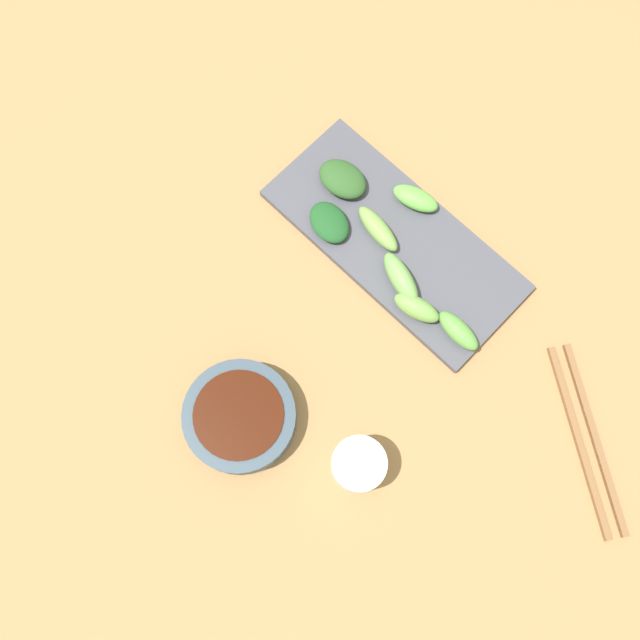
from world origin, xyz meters
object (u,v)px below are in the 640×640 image
sauce_bowl (239,415)px  tea_cup (358,465)px  serving_plate (395,240)px  chopsticks (587,439)px

sauce_bowl → tea_cup: (0.06, -0.14, 0.01)m
sauce_bowl → serving_plate: size_ratio=0.39×
sauce_bowl → serving_plate: sauce_bowl is taller
chopsticks → tea_cup: 0.27m
tea_cup → serving_plate: bearing=34.0°
serving_plate → tea_cup: size_ratio=5.45×
chopsticks → tea_cup: tea_cup is taller
serving_plate → chopsticks: 0.33m
serving_plate → tea_cup: tea_cup is taller
serving_plate → chopsticks: size_ratio=1.65×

